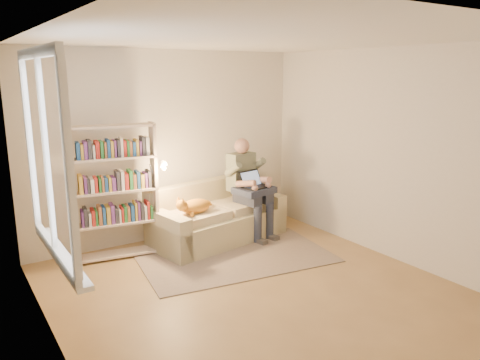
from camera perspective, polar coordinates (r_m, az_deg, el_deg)
floor at (r=5.07m, az=2.65°, el=-13.93°), size 4.50×4.50×0.00m
ceiling at (r=4.54m, az=3.00°, el=16.82°), size 4.00×4.50×0.02m
wall_left at (r=3.85m, az=-22.11°, el=-2.94°), size 0.02×4.50×2.60m
wall_right at (r=6.01m, az=18.49°, el=2.76°), size 0.02×4.50×2.60m
wall_back at (r=6.56m, az=-8.79°, el=4.08°), size 4.00×0.02×2.60m
window at (r=4.04m, az=-22.02°, el=-1.14°), size 0.12×1.52×1.69m
sofa at (r=6.56m, az=-2.87°, el=-4.85°), size 1.99×1.14×0.80m
person at (r=6.61m, az=0.91°, el=-0.30°), size 0.48×0.67×1.40m
cat at (r=6.11m, az=-5.49°, el=-3.12°), size 0.62×0.29×0.23m
blanket at (r=6.52m, az=1.66°, el=-1.26°), size 0.57×0.49×0.09m
laptop at (r=6.51m, az=1.60°, el=-0.40°), size 0.40×0.36×0.29m
bookshelf at (r=5.96m, az=-14.90°, el=-0.64°), size 1.12×0.47×1.70m
rug at (r=6.02m, az=-0.50°, el=-9.36°), size 2.54×1.72×0.01m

